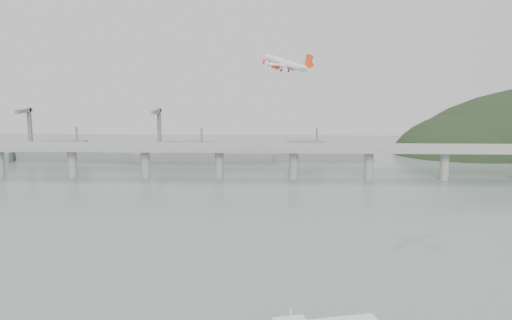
{
  "coord_description": "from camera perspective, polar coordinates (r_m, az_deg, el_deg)",
  "views": [
    {
      "loc": [
        9.09,
        -195.1,
        76.31
      ],
      "look_at": [
        0.0,
        55.0,
        36.0
      ],
      "focal_mm": 42.0,
      "sensor_mm": 36.0,
      "label": 1
    }
  ],
  "objects": [
    {
      "name": "ground",
      "position": [
        209.69,
        -0.56,
        -12.19
      ],
      "size": [
        900.0,
        900.0,
        0.0
      ],
      "primitive_type": "plane",
      "color": "slate",
      "rests_on": "ground"
    },
    {
      "name": "bridge",
      "position": [
        399.56,
        0.59,
        0.71
      ],
      "size": [
        800.0,
        22.0,
        23.9
      ],
      "color": "gray",
      "rests_on": "ground"
    },
    {
      "name": "distant_fleet",
      "position": [
        493.68,
        -17.4,
        0.57
      ],
      "size": [
        453.0,
        60.9,
        40.0
      ],
      "color": "slate",
      "rests_on": "ground"
    },
    {
      "name": "airliner",
      "position": [
        284.4,
        2.89,
        9.17
      ],
      "size": [
        27.09,
        28.75,
        10.27
      ],
      "rotation": [
        0.05,
        -0.22,
        2.3
      ],
      "color": "white",
      "rests_on": "ground"
    }
  ]
}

